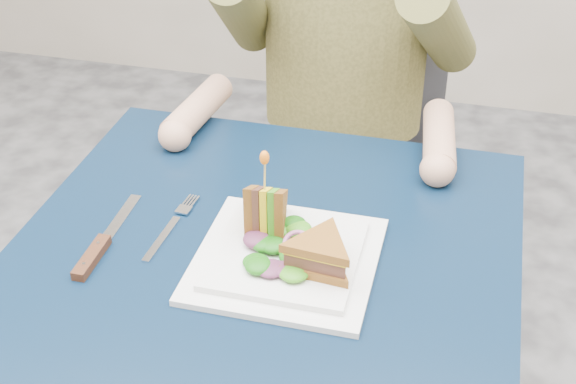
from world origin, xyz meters
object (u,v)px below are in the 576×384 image
(table, at_px, (263,291))
(sandwich_upright, at_px, (265,211))
(chair, at_px, (349,128))
(plate, at_px, (286,258))
(fork, at_px, (170,228))
(knife, at_px, (97,250))
(sandwich_flat, at_px, (320,255))

(table, distance_m, sandwich_upright, 0.14)
(chair, distance_m, plate, 0.78)
(sandwich_upright, height_order, fork, sandwich_upright)
(sandwich_upright, distance_m, knife, 0.25)
(fork, bearing_deg, plate, -10.09)
(chair, xyz_separation_m, knife, (-0.23, -0.80, 0.20))
(sandwich_flat, distance_m, sandwich_upright, 0.12)
(table, distance_m, sandwich_flat, 0.16)
(table, relative_size, sandwich_flat, 5.90)
(plate, distance_m, sandwich_upright, 0.08)
(chair, bearing_deg, sandwich_upright, -90.10)
(chair, xyz_separation_m, sandwich_flat, (0.10, -0.78, 0.23))
(fork, bearing_deg, chair, 78.09)
(fork, bearing_deg, sandwich_upright, 3.97)
(sandwich_flat, height_order, fork, sandwich_flat)
(plate, height_order, sandwich_flat, sandwich_flat)
(plate, xyz_separation_m, sandwich_flat, (0.05, -0.02, 0.04))
(table, distance_m, plate, 0.10)
(sandwich_flat, height_order, knife, sandwich_flat)
(chair, relative_size, sandwich_upright, 7.18)
(knife, bearing_deg, fork, 44.43)
(table, distance_m, fork, 0.17)
(chair, height_order, plate, chair)
(sandwich_flat, height_order, sandwich_upright, sandwich_upright)
(sandwich_upright, relative_size, fork, 0.72)
(plate, bearing_deg, fork, 169.91)
(chair, xyz_separation_m, sandwich_upright, (-0.00, -0.71, 0.24))
(chair, height_order, sandwich_upright, chair)
(table, xyz_separation_m, chair, (0.00, 0.74, -0.11))
(sandwich_upright, bearing_deg, knife, -158.67)
(chair, height_order, sandwich_flat, chair)
(table, bearing_deg, chair, 90.00)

